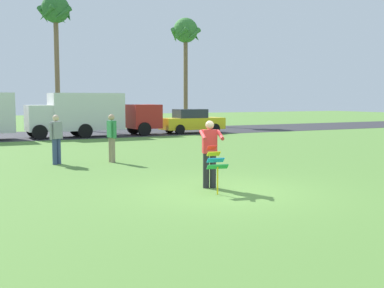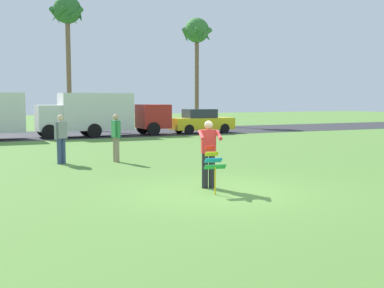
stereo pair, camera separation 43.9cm
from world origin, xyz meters
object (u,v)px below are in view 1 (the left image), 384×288
(parked_car_yellow, at_px, (192,121))
(person_kite_flyer, at_px, (210,151))
(person_walker_near, at_px, (112,136))
(palm_tree_centre_far, at_px, (186,35))
(person_walker_far, at_px, (56,138))
(palm_tree_right_near, at_px, (56,16))
(parked_truck_red_cab, at_px, (100,113))
(kite_held, at_px, (216,162))

(parked_car_yellow, bearing_deg, person_kite_flyer, -115.40)
(person_kite_flyer, distance_m, person_walker_near, 6.06)
(palm_tree_centre_far, bearing_deg, person_walker_far, -126.13)
(person_walker_near, relative_size, person_walker_far, 1.00)
(palm_tree_centre_far, bearing_deg, person_kite_flyer, -114.83)
(person_kite_flyer, relative_size, person_walker_far, 1.00)
(palm_tree_right_near, relative_size, palm_tree_centre_far, 1.10)
(palm_tree_right_near, height_order, person_walker_near, palm_tree_right_near)
(parked_truck_red_cab, xyz_separation_m, palm_tree_right_near, (-0.70, 8.97, 7.11))
(parked_truck_red_cab, bearing_deg, palm_tree_centre_far, 41.48)
(person_kite_flyer, xyz_separation_m, palm_tree_right_near, (1.61, 27.00, 7.57))
(person_walker_near, bearing_deg, person_kite_flyer, -83.30)
(kite_held, relative_size, person_walker_near, 0.66)
(person_kite_flyer, height_order, parked_car_yellow, person_kite_flyer)
(person_kite_flyer, xyz_separation_m, person_walker_far, (-2.60, 6.36, -0.02))
(kite_held, bearing_deg, person_kite_flyer, 72.82)
(parked_car_yellow, distance_m, palm_tree_centre_far, 12.07)
(person_kite_flyer, bearing_deg, person_walker_near, 96.70)
(person_kite_flyer, relative_size, person_walker_near, 1.00)
(person_walker_far, bearing_deg, parked_truck_red_cab, 67.24)
(kite_held, bearing_deg, person_walker_far, 108.83)
(palm_tree_right_near, bearing_deg, kite_held, -93.74)
(parked_truck_red_cab, distance_m, palm_tree_centre_far, 15.03)
(parked_truck_red_cab, height_order, palm_tree_centre_far, palm_tree_centre_far)
(person_kite_flyer, bearing_deg, kite_held, -107.18)
(palm_tree_centre_far, distance_m, person_walker_far, 26.53)
(person_kite_flyer, xyz_separation_m, palm_tree_centre_far, (12.53, 27.07, 6.76))
(kite_held, bearing_deg, parked_car_yellow, 64.88)
(palm_tree_right_near, bearing_deg, parked_truck_red_cab, -85.56)
(parked_car_yellow, bearing_deg, parked_truck_red_cab, 179.99)
(parked_truck_red_cab, distance_m, person_walker_near, 12.39)
(person_kite_flyer, height_order, palm_tree_right_near, palm_tree_right_near)
(palm_tree_right_near, distance_m, palm_tree_centre_far, 10.95)
(palm_tree_right_near, bearing_deg, person_walker_near, -96.29)
(parked_car_yellow, height_order, palm_tree_centre_far, palm_tree_centre_far)
(parked_car_yellow, bearing_deg, person_walker_near, -127.65)
(parked_truck_red_cab, height_order, parked_car_yellow, parked_truck_red_cab)
(kite_held, height_order, palm_tree_centre_far, palm_tree_centre_far)
(person_walker_near, bearing_deg, kite_held, -85.71)
(kite_held, relative_size, parked_truck_red_cab, 0.17)
(parked_truck_red_cab, bearing_deg, parked_car_yellow, -0.01)
(parked_truck_red_cab, relative_size, parked_car_yellow, 1.60)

